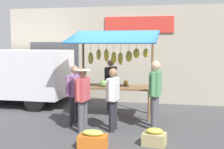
% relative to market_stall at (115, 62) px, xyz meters
% --- Properties ---
extents(ground_plane, '(40.00, 40.00, 0.00)m').
position_rel_market_stall_xyz_m(ground_plane, '(-0.00, 0.07, -1.56)').
color(ground_plane, '#424244').
extents(street_backdrop, '(9.00, 0.30, 3.40)m').
position_rel_market_stall_xyz_m(street_backdrop, '(0.05, -2.13, 0.14)').
color(street_backdrop, '#B2A893').
rests_on(street_backdrop, ground).
extents(market_stall, '(2.50, 1.46, 2.50)m').
position_rel_market_stall_xyz_m(market_stall, '(0.00, 0.00, 0.00)').
color(market_stall, brown).
rests_on(market_stall, ground).
extents(vendor_with_sunhat, '(0.42, 0.68, 1.62)m').
position_rel_market_stall_xyz_m(vendor_with_sunhat, '(0.27, -0.68, -0.61)').
color(vendor_with_sunhat, '#232328').
rests_on(vendor_with_sunhat, ground).
extents(shopper_in_grey_tee, '(0.34, 0.65, 1.56)m').
position_rel_market_stall_xyz_m(shopper_in_grey_tee, '(0.79, 1.23, -0.67)').
color(shopper_in_grey_tee, '#232328').
rests_on(shopper_in_grey_tee, ground).
extents(shopper_with_shopping_bag, '(0.40, 0.67, 1.54)m').
position_rel_market_stall_xyz_m(shopper_with_shopping_bag, '(0.41, 1.75, -0.67)').
color(shopper_with_shopping_bag, '#4C4C51').
rests_on(shopper_with_shopping_bag, ground).
extents(shopper_with_ponytail, '(0.28, 0.71, 1.70)m').
position_rel_market_stall_xyz_m(shopper_with_ponytail, '(-1.26, 1.13, -0.57)').
color(shopper_with_ponytail, '#4C4C51').
rests_on(shopper_with_ponytail, ground).
extents(shopper_in_striped_shirt, '(0.24, 0.67, 1.53)m').
position_rel_market_stall_xyz_m(shopper_in_striped_shirt, '(-0.28, 1.52, -0.69)').
color(shopper_in_striped_shirt, '#232328').
rests_on(shopper_in_striped_shirt, ground).
extents(parked_van, '(4.42, 1.90, 1.88)m').
position_rel_market_stall_xyz_m(parked_van, '(4.20, -0.78, -0.44)').
color(parked_van, silver).
rests_on(parked_van, ground).
extents(produce_crate_near, '(0.59, 0.36, 0.39)m').
position_rel_market_stall_xyz_m(produce_crate_near, '(-0.14, 2.81, -1.39)').
color(produce_crate_near, '#D1661E').
rests_on(produce_crate_near, ground).
extents(produce_crate_side, '(0.51, 0.42, 0.37)m').
position_rel_market_stall_xyz_m(produce_crate_side, '(-1.35, 2.34, -1.40)').
color(produce_crate_side, tan).
rests_on(produce_crate_side, ground).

